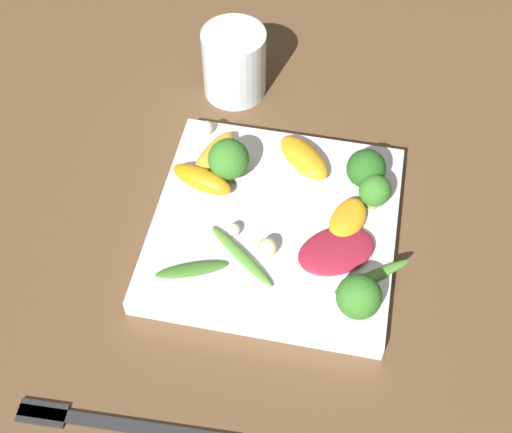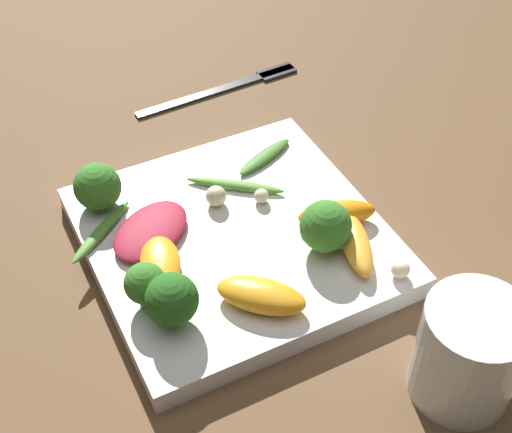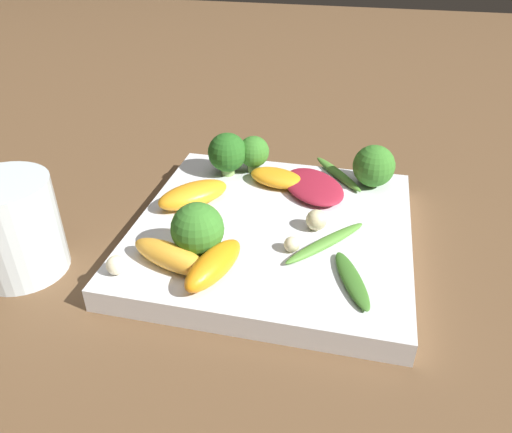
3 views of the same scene
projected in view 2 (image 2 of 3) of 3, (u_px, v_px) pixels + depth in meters
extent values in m
plane|color=brown|center=(236.00, 248.00, 0.63)|extent=(2.40, 2.40, 0.00)
cube|color=white|center=(236.00, 240.00, 0.62)|extent=(0.25, 0.25, 0.02)
cylinder|color=silver|center=(468.00, 353.00, 0.50)|extent=(0.08, 0.08, 0.08)
cube|color=#262628|center=(218.00, 89.00, 0.80)|extent=(0.20, 0.02, 0.01)
cube|color=#262628|center=(277.00, 71.00, 0.83)|extent=(0.04, 0.02, 0.01)
ellipsoid|color=maroon|center=(151.00, 231.00, 0.61)|extent=(0.10, 0.09, 0.01)
ellipsoid|color=orange|center=(160.00, 262.00, 0.58)|extent=(0.05, 0.06, 0.02)
ellipsoid|color=orange|center=(261.00, 295.00, 0.55)|extent=(0.07, 0.07, 0.02)
ellipsoid|color=orange|center=(337.00, 214.00, 0.62)|extent=(0.07, 0.04, 0.02)
ellipsoid|color=#FCAD33|center=(356.00, 243.00, 0.59)|extent=(0.05, 0.08, 0.02)
cylinder|color=#7A9E51|center=(147.00, 297.00, 0.56)|extent=(0.01, 0.01, 0.01)
sphere|color=#387A28|center=(145.00, 283.00, 0.54)|extent=(0.03, 0.03, 0.03)
cylinder|color=#84AD5B|center=(174.00, 315.00, 0.54)|extent=(0.01, 0.01, 0.01)
sphere|color=#26601E|center=(172.00, 299.00, 0.53)|extent=(0.04, 0.04, 0.04)
cylinder|color=#7A9E51|center=(100.00, 201.00, 0.64)|extent=(0.01, 0.01, 0.01)
sphere|color=#387A28|center=(97.00, 187.00, 0.63)|extent=(0.04, 0.04, 0.04)
cylinder|color=#84AD5B|center=(324.00, 242.00, 0.60)|extent=(0.01, 0.01, 0.01)
sphere|color=#387A28|center=(326.00, 226.00, 0.59)|extent=(0.04, 0.04, 0.04)
ellipsoid|color=#3D7528|center=(265.00, 157.00, 0.69)|extent=(0.07, 0.04, 0.01)
ellipsoid|color=#518E33|center=(101.00, 231.00, 0.61)|extent=(0.07, 0.06, 0.01)
ellipsoid|color=#518E33|center=(235.00, 185.00, 0.65)|extent=(0.08, 0.07, 0.01)
sphere|color=beige|center=(400.00, 269.00, 0.58)|extent=(0.02, 0.02, 0.02)
sphere|color=beige|center=(261.00, 196.00, 0.64)|extent=(0.01, 0.01, 0.01)
sphere|color=beige|center=(213.00, 197.00, 0.63)|extent=(0.02, 0.02, 0.02)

